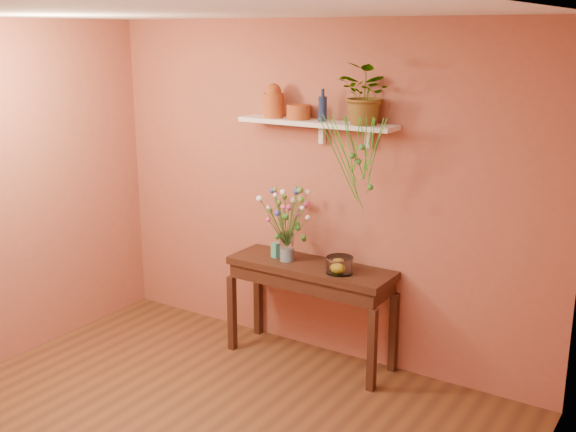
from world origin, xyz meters
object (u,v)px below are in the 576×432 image
(sideboard, at_px, (310,278))
(spider_plant, at_px, (367,94))
(glass_bowl, at_px, (340,266))
(glass_vase, at_px, (287,249))
(bouquet, at_px, (288,209))
(terracotta_jug, at_px, (273,101))
(blue_bottle, at_px, (323,108))

(sideboard, xyz_separation_m, spider_plant, (0.41, 0.09, 1.46))
(sideboard, xyz_separation_m, glass_bowl, (0.29, -0.05, 0.18))
(glass_vase, distance_m, bouquet, 0.33)
(sideboard, height_order, bouquet, bouquet)
(sideboard, distance_m, spider_plant, 1.52)
(sideboard, relative_size, glass_vase, 5.80)
(sideboard, xyz_separation_m, terracotta_jug, (-0.41, 0.09, 1.36))
(terracotta_jug, distance_m, spider_plant, 0.82)
(bouquet, height_order, glass_bowl, bouquet)
(terracotta_jug, distance_m, glass_vase, 1.17)
(glass_vase, bearing_deg, terracotta_jug, 149.02)
(sideboard, bearing_deg, blue_bottle, 74.35)
(blue_bottle, bearing_deg, bouquet, -148.18)
(sideboard, xyz_separation_m, glass_vase, (-0.21, -0.03, 0.22))
(spider_plant, distance_m, glass_vase, 1.39)
(spider_plant, height_order, bouquet, spider_plant)
(spider_plant, relative_size, bouquet, 0.90)
(terracotta_jug, xyz_separation_m, glass_vase, (0.20, -0.12, -1.15))
(blue_bottle, distance_m, bouquet, 0.83)
(terracotta_jug, xyz_separation_m, glass_bowl, (0.70, -0.15, -1.19))
(sideboard, relative_size, terracotta_jug, 5.06)
(bouquet, bearing_deg, glass_vase, 170.09)
(sideboard, bearing_deg, glass_bowl, -10.67)
(glass_vase, bearing_deg, bouquet, -9.91)
(sideboard, relative_size, glass_bowl, 6.48)
(sideboard, bearing_deg, terracotta_jug, 167.13)
(glass_vase, xyz_separation_m, glass_bowl, (0.49, -0.03, -0.04))
(sideboard, relative_size, bouquet, 2.72)
(blue_bottle, xyz_separation_m, bouquet, (-0.22, -0.14, -0.79))
(blue_bottle, relative_size, glass_bowl, 1.17)
(sideboard, relative_size, spider_plant, 3.02)
(glass_vase, relative_size, bouquet, 0.47)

